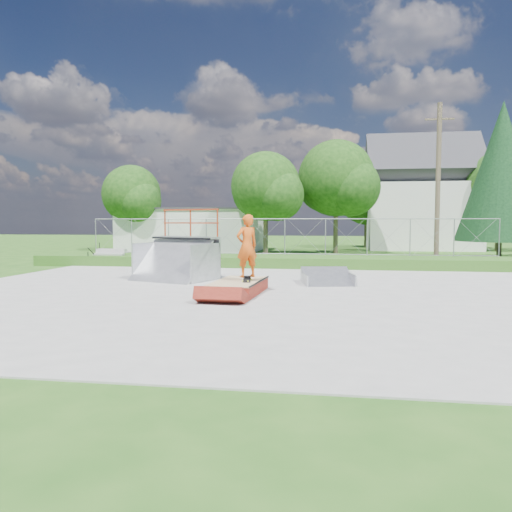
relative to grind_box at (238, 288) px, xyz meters
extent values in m
plane|color=#235117|center=(0.37, -0.30, -0.20)|extent=(120.00, 120.00, 0.00)
cube|color=gray|center=(0.37, -0.30, -0.18)|extent=(20.00, 16.00, 0.04)
cube|color=#235117|center=(0.37, 9.20, 0.05)|extent=(24.00, 3.00, 0.50)
cube|color=maroon|center=(0.00, 0.00, -0.01)|extent=(1.44, 2.75, 0.37)
cube|color=tan|center=(0.00, 0.00, 0.19)|extent=(1.46, 2.77, 0.03)
cube|color=black|center=(0.26, 0.00, 0.24)|extent=(0.34, 0.82, 0.13)
imported|color=#DA5515|center=(0.26, 0.00, 1.17)|extent=(0.80, 0.76, 1.84)
cube|color=beige|center=(-7.63, 21.70, 1.30)|extent=(10.00, 6.00, 3.00)
cube|color=beige|center=(9.37, 25.70, 2.30)|extent=(8.00, 6.00, 5.00)
cube|color=#333338|center=(9.37, 25.70, 5.70)|extent=(8.40, 6.08, 6.08)
cylinder|color=brown|center=(7.87, 11.70, 3.80)|extent=(0.24, 0.24, 8.00)
cylinder|color=brown|center=(-1.63, 17.70, 1.02)|extent=(0.30, 0.30, 2.45)
sphere|color=#14380F|center=(-1.63, 17.70, 4.21)|extent=(4.48, 4.48, 4.48)
sphere|color=#14380F|center=(-0.79, 17.14, 3.65)|extent=(3.36, 3.36, 3.36)
cylinder|color=brown|center=(2.87, 19.70, 1.20)|extent=(0.30, 0.30, 2.80)
sphere|color=#14380F|center=(2.87, 19.70, 4.84)|extent=(5.12, 5.12, 5.12)
sphere|color=#14380F|center=(3.83, 19.06, 4.20)|extent=(3.84, 3.84, 3.84)
cylinder|color=brown|center=(-11.63, 19.70, 0.94)|extent=(0.30, 0.30, 2.27)
sphere|color=#14380F|center=(-11.63, 19.70, 3.89)|extent=(4.16, 4.16, 4.16)
sphere|color=#14380F|center=(-10.85, 19.18, 3.37)|extent=(3.12, 3.12, 3.12)
cylinder|color=brown|center=(14.37, 23.70, 1.11)|extent=(0.30, 0.30, 2.62)
sphere|color=#14380F|center=(14.37, 23.70, 4.52)|extent=(4.80, 4.80, 4.80)
cylinder|color=brown|center=(5.37, 27.70, 0.85)|extent=(0.30, 0.30, 2.10)
sphere|color=#14380F|center=(5.37, 27.70, 3.58)|extent=(3.84, 3.84, 3.84)
sphere|color=#14380F|center=(6.09, 27.22, 3.10)|extent=(2.88, 2.88, 2.88)
cylinder|color=brown|center=(12.37, 16.70, 0.40)|extent=(0.28, 0.28, 1.20)
cone|color=black|center=(12.37, 16.70, 4.85)|extent=(5.04, 5.04, 8.10)
camera|label=1|loc=(2.81, -14.41, 1.97)|focal=35.00mm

